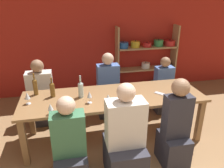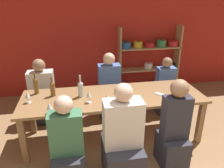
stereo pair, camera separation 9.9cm
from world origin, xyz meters
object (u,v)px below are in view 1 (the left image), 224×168
(wine_bottle_dark, at_px, (35,86))
(wine_glass_red_c, at_px, (89,95))
(wine_glass_red_a, at_px, (27,96))
(wine_glass_empty_a, at_px, (128,88))
(wine_glass_red_b, at_px, (120,100))
(wine_bottle_amber, at_px, (52,89))
(person_near_b, at_px, (175,133))
(dining_table, at_px, (113,100))
(wine_glass_white_a, at_px, (50,107))
(wine_glass_red_d, at_px, (108,97))
(person_far_c, at_px, (108,92))
(person_far_a, at_px, (163,91))
(wine_bottle_green, at_px, (81,89))
(shelf_unit, at_px, (148,64))
(person_near_c, at_px, (125,145))
(cell_phone, at_px, (159,93))
(person_near_a, at_px, (70,151))
(person_far_b, at_px, (42,99))

(wine_bottle_dark, bearing_deg, wine_glass_red_c, -30.11)
(wine_glass_red_a, bearing_deg, wine_glass_empty_a, -0.82)
(wine_glass_red_a, height_order, wine_glass_red_b, wine_glass_red_a)
(wine_bottle_amber, relative_size, person_near_b, 0.24)
(wine_glass_red_b, bearing_deg, wine_bottle_amber, 150.62)
(dining_table, bearing_deg, wine_glass_white_a, -157.32)
(wine_bottle_amber, height_order, wine_glass_red_d, wine_bottle_amber)
(dining_table, distance_m, person_far_c, 0.85)
(person_far_a, bearing_deg, wine_bottle_green, 21.65)
(shelf_unit, bearing_deg, person_near_c, -116.02)
(dining_table, bearing_deg, cell_phone, -6.76)
(wine_bottle_green, height_order, wine_glass_red_c, wine_bottle_green)
(wine_bottle_green, bearing_deg, wine_glass_red_d, -40.93)
(wine_glass_empty_a, bearing_deg, person_far_c, 99.25)
(wine_glass_red_d, bearing_deg, person_near_a, -138.46)
(wine_glass_white_a, bearing_deg, dining_table, 22.68)
(wine_glass_red_b, xyz_separation_m, person_far_a, (1.15, 1.06, -0.44))
(wine_bottle_green, relative_size, person_far_a, 0.31)
(wine_glass_red_c, bearing_deg, person_near_a, -118.41)
(wine_glass_empty_a, xyz_separation_m, person_near_b, (0.46, -0.71, -0.39))
(wine_bottle_dark, relative_size, wine_glass_red_d, 2.36)
(wine_bottle_green, bearing_deg, person_far_a, 21.65)
(shelf_unit, relative_size, wine_glass_red_d, 10.48)
(wine_bottle_dark, relative_size, person_near_a, 0.30)
(wine_glass_red_a, bearing_deg, wine_bottle_green, 5.19)
(wine_bottle_amber, relative_size, wine_glass_red_d, 2.08)
(shelf_unit, height_order, wine_glass_red_d, shelf_unit)
(person_far_a, relative_size, person_far_b, 0.95)
(wine_glass_red_a, xyz_separation_m, person_far_b, (0.07, 0.82, -0.46))
(wine_glass_white_a, bearing_deg, person_far_a, 27.75)
(person_far_c, bearing_deg, wine_glass_red_b, 86.77)
(person_far_a, relative_size, person_near_b, 0.88)
(wine_glass_red_b, bearing_deg, dining_table, 91.43)
(wine_glass_red_c, relative_size, wine_glass_white_a, 1.18)
(dining_table, xyz_separation_m, wine_glass_red_d, (-0.13, -0.25, 0.18))
(wine_glass_white_a, relative_size, person_far_a, 0.14)
(wine_bottle_green, distance_m, wine_glass_white_a, 0.61)
(person_far_a, distance_m, person_far_c, 1.09)
(person_near_c, height_order, person_far_c, person_near_c)
(shelf_unit, xyz_separation_m, wine_glass_empty_a, (-1.02, -1.81, 0.23))
(cell_phone, xyz_separation_m, person_far_c, (-0.64, 0.90, -0.31))
(person_near_b, bearing_deg, wine_glass_white_a, 166.92)
(dining_table, height_order, wine_bottle_amber, wine_bottle_amber)
(wine_bottle_dark, relative_size, person_far_c, 0.29)
(wine_bottle_green, height_order, wine_bottle_amber, wine_bottle_green)
(wine_bottle_amber, distance_m, person_near_c, 1.38)
(wine_glass_red_d, height_order, person_far_c, person_far_c)
(wine_bottle_green, xyz_separation_m, wine_glass_red_d, (0.35, -0.31, -0.03))
(cell_phone, relative_size, person_far_c, 0.13)
(wine_bottle_dark, distance_m, person_near_c, 1.64)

